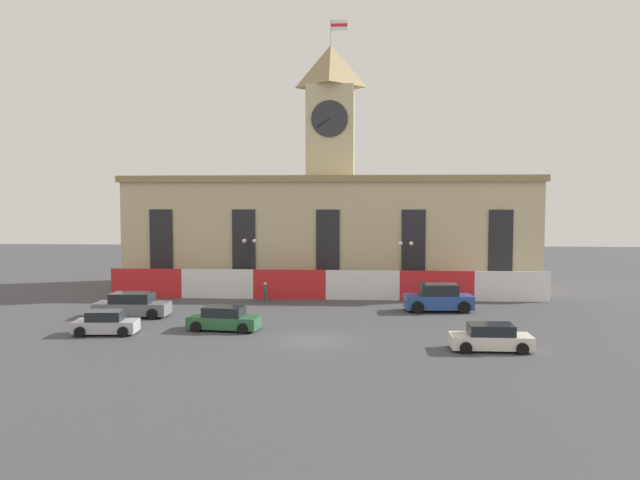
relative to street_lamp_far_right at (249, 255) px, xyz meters
The scene contains 11 objects.
ground_plane 18.13m from the street_lamp_far_right, 67.86° to the right, with size 160.00×160.00×0.00m, color #424247.
civic_building 10.27m from the street_lamp_far_right, 47.92° to the left, with size 38.81×10.40×25.77m.
banner_fence 7.16m from the street_lamp_far_right, ahead, with size 37.49×0.12×2.54m.
street_lamp_far_right is the anchor object (origin of this frame).
street_lamp_far_left 13.49m from the street_lamp_far_right, ahead, with size 1.26×0.36×4.97m.
car_gray_pickup 12.10m from the street_lamp_far_right, 126.01° to the right, with size 5.32×2.41×1.75m.
car_green_wagon 14.03m from the street_lamp_far_right, 86.70° to the right, with size 4.78×2.56×1.55m.
car_blue_van 16.84m from the street_lamp_far_right, 20.20° to the right, with size 5.22×2.65×2.10m.
car_white_taxi 25.03m from the street_lamp_far_right, 46.81° to the right, with size 4.51×2.14×1.50m.
car_silver_hatch 16.98m from the street_lamp_far_right, 112.44° to the right, with size 4.03×2.27×1.50m.
pedestrian 4.03m from the street_lamp_far_right, 52.95° to the right, with size 0.51×0.51×1.67m.
Camera 1 is at (3.04, -36.91, 8.42)m, focal length 35.00 mm.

